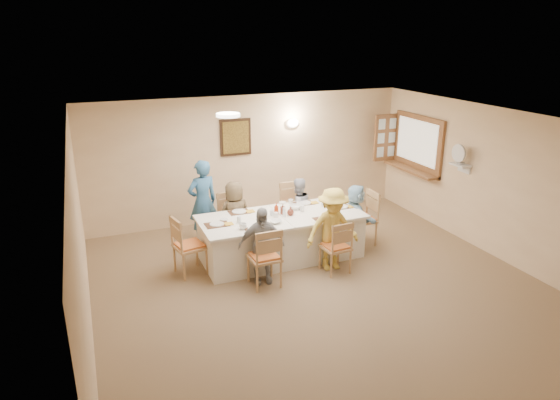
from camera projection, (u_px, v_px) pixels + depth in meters
name	position (u px, v px, depth m)	size (l,w,h in m)	color
ground	(328.00, 295.00, 7.31)	(7.00, 7.00, 0.00)	brown
room_walls	(332.00, 197.00, 6.82)	(7.00, 7.00, 7.00)	#D4B087
wall_picture	(236.00, 137.00, 9.69)	(0.62, 0.05, 0.72)	black
wall_sconce	(293.00, 123.00, 10.03)	(0.26, 0.09, 0.18)	white
ceiling_light	(228.00, 115.00, 7.47)	(0.36, 0.36, 0.05)	white
serving_hatch	(418.00, 144.00, 10.07)	(0.06, 1.50, 1.15)	brown
hatch_sill	(411.00, 169.00, 10.19)	(0.30, 1.50, 0.05)	brown
shutter_door	(386.00, 138.00, 10.64)	(0.55, 0.04, 1.00)	brown
fan_shelf	(460.00, 165.00, 8.89)	(0.22, 0.36, 0.03)	white
desk_fan	(460.00, 157.00, 8.83)	(0.30, 0.30, 0.28)	#A5A5A8
dining_table	(281.00, 237.00, 8.39)	(2.73, 1.15, 0.76)	white
chair_back_left	(233.00, 220.00, 8.85)	(0.46, 0.46, 0.96)	tan
chair_back_right	(295.00, 210.00, 9.26)	(0.48, 0.48, 1.01)	tan
chair_front_left	(264.00, 256.00, 7.44)	(0.46, 0.46, 0.96)	tan
chair_front_right	(335.00, 246.00, 7.88)	(0.42, 0.42, 0.89)	tan
chair_left_end	(190.00, 245.00, 7.81)	(0.47, 0.47, 0.97)	tan
chair_right_end	(362.00, 218.00, 8.90)	(0.47, 0.47, 0.98)	tan
diner_back_left	(235.00, 215.00, 8.70)	(0.65, 0.47, 1.22)	brown
diner_back_right	(298.00, 209.00, 9.13)	(0.61, 0.50, 1.15)	#ABACB9
diner_front_left	(261.00, 245.00, 7.51)	(0.75, 0.40, 1.21)	#989898
diner_front_right	(332.00, 229.00, 7.91)	(0.91, 0.56, 1.36)	#EECC50
diner_right_end	(355.00, 215.00, 8.83)	(0.43, 1.08, 1.13)	#A5D3ED
caregiver	(203.00, 202.00, 8.90)	(0.63, 0.48, 1.54)	teal
placemat_fl	(256.00, 229.00, 7.68)	(0.32, 0.24, 0.01)	#472B19
plate_fl	(256.00, 229.00, 7.68)	(0.24, 0.24, 0.01)	white
napkin_fl	(268.00, 229.00, 7.70)	(0.14, 0.14, 0.01)	gold
placemat_fr	(325.00, 219.00, 8.11)	(0.36, 0.27, 0.01)	#472B19
plate_fr	(325.00, 218.00, 8.11)	(0.22, 0.22, 0.01)	white
napkin_fr	(336.00, 218.00, 8.13)	(0.15, 0.15, 0.01)	gold
placemat_bl	(239.00, 212.00, 8.42)	(0.35, 0.26, 0.01)	#472B19
plate_bl	(239.00, 211.00, 8.42)	(0.24, 0.24, 0.02)	white
napkin_bl	(250.00, 211.00, 8.44)	(0.14, 0.14, 0.01)	gold
placemat_br	(304.00, 203.00, 8.85)	(0.34, 0.26, 0.01)	#472B19
plate_br	(304.00, 203.00, 8.84)	(0.26, 0.26, 0.02)	white
napkin_br	(314.00, 202.00, 8.86)	(0.13, 0.13, 0.01)	gold
placemat_le	(217.00, 225.00, 7.88)	(0.37, 0.28, 0.01)	#472B19
plate_le	(217.00, 224.00, 7.87)	(0.23, 0.23, 0.01)	white
napkin_le	(229.00, 224.00, 7.89)	(0.14, 0.14, 0.01)	gold
placemat_re	(341.00, 207.00, 8.66)	(0.34, 0.25, 0.01)	#472B19
plate_re	(341.00, 206.00, 8.66)	(0.24, 0.24, 0.01)	white
napkin_re	(351.00, 206.00, 8.68)	(0.15, 0.15, 0.01)	gold
teacup_a	(243.00, 226.00, 7.69)	(0.13, 0.13, 0.10)	white
teacup_b	(291.00, 202.00, 8.82)	(0.09, 0.09, 0.08)	white
bowl_a	(275.00, 222.00, 7.94)	(0.22, 0.22, 0.05)	white
bowl_b	(296.00, 207.00, 8.57)	(0.23, 0.23, 0.07)	white
condiment_ketchup	(276.00, 209.00, 8.26)	(0.09, 0.09, 0.21)	#AE320E
condiment_brown	(283.00, 209.00, 8.31)	(0.10, 0.10, 0.18)	#5D2618
condiment_malt	(290.00, 211.00, 8.26)	(0.15, 0.15, 0.15)	#5D2618
drinking_glass	(272.00, 213.00, 8.24)	(0.07, 0.07, 0.10)	silver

